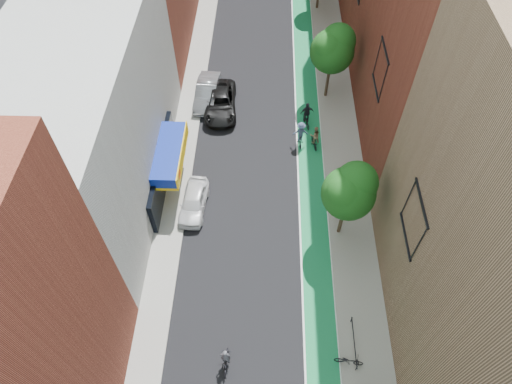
# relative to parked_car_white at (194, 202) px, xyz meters

# --- Properties ---
(ground) EXTENTS (160.00, 160.00, 0.00)m
(ground) POSITION_rel_parked_car_white_xyz_m (4.46, -11.79, -0.72)
(ground) COLOR black
(ground) RESTS_ON ground
(bike_lane) EXTENTS (2.00, 68.00, 0.01)m
(bike_lane) POSITION_rel_parked_car_white_xyz_m (8.46, 14.21, -0.71)
(bike_lane) COLOR #15784D
(bike_lane) RESTS_ON ground
(sidewalk_left) EXTENTS (2.00, 68.00, 0.15)m
(sidewalk_left) POSITION_rel_parked_car_white_xyz_m (-1.54, 14.21, -0.65)
(sidewalk_left) COLOR gray
(sidewalk_left) RESTS_ON ground
(sidewalk_right) EXTENTS (3.00, 68.00, 0.15)m
(sidewalk_right) POSITION_rel_parked_car_white_xyz_m (10.96, 14.21, -0.65)
(sidewalk_right) COLOR gray
(sidewalk_right) RESTS_ON ground
(building_left_white) EXTENTS (8.00, 20.00, 12.00)m
(building_left_white) POSITION_rel_parked_car_white_xyz_m (-6.54, 2.21, 5.28)
(building_left_white) COLOR silver
(building_left_white) RESTS_ON ground
(tree_near) EXTENTS (3.40, 3.36, 6.42)m
(tree_near) POSITION_rel_parked_car_white_xyz_m (10.11, -1.77, 3.93)
(tree_near) COLOR #332619
(tree_near) RESTS_ON ground
(tree_mid) EXTENTS (3.55, 3.53, 6.74)m
(tree_mid) POSITION_rel_parked_car_white_xyz_m (10.11, 12.23, 4.17)
(tree_mid) COLOR #332619
(tree_mid) RESTS_ON ground
(parked_car_white) EXTENTS (2.00, 4.34, 1.44)m
(parked_car_white) POSITION_rel_parked_car_white_xyz_m (0.00, 0.00, 0.00)
(parked_car_white) COLOR white
(parked_car_white) RESTS_ON ground
(parked_car_black) EXTENTS (2.90, 5.75, 1.56)m
(parked_car_black) POSITION_rel_parked_car_white_xyz_m (1.09, 10.27, 0.06)
(parked_car_black) COLOR black
(parked_car_black) RESTS_ON ground
(parked_car_silver) EXTENTS (2.04, 5.08, 1.64)m
(parked_car_silver) POSITION_rel_parked_car_white_xyz_m (-0.14, 11.49, 0.10)
(parked_car_silver) COLOR gray
(parked_car_silver) RESTS_ON ground
(cyclist_lead) EXTENTS (0.64, 1.74, 1.91)m
(cyclist_lead) POSITION_rel_parked_car_white_xyz_m (3.00, -10.84, -0.09)
(cyclist_lead) COLOR black
(cyclist_lead) RESTS_ON ground
(cyclist_lane_near) EXTENTS (0.87, 1.56, 1.93)m
(cyclist_lane_near) POSITION_rel_parked_car_white_xyz_m (8.77, 6.31, 0.11)
(cyclist_lane_near) COLOR black
(cyclist_lane_near) RESTS_ON ground
(cyclist_lane_mid) EXTENTS (1.17, 1.72, 2.21)m
(cyclist_lane_mid) POSITION_rel_parked_car_white_xyz_m (8.24, 8.68, 0.16)
(cyclist_lane_mid) COLOR black
(cyclist_lane_mid) RESTS_ON ground
(cyclist_lane_far) EXTENTS (1.19, 1.78, 2.16)m
(cyclist_lane_far) POSITION_rel_parked_car_white_xyz_m (7.66, 6.49, 0.25)
(cyclist_lane_far) COLOR black
(cyclist_lane_far) RESTS_ON ground
(parked_bike_near) EXTENTS (1.69, 0.77, 0.86)m
(parked_bike_near) POSITION_rel_parked_car_white_xyz_m (9.86, -10.63, -0.14)
(parked_bike_near) COLOR black
(parked_bike_near) RESTS_ON sidewalk_right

